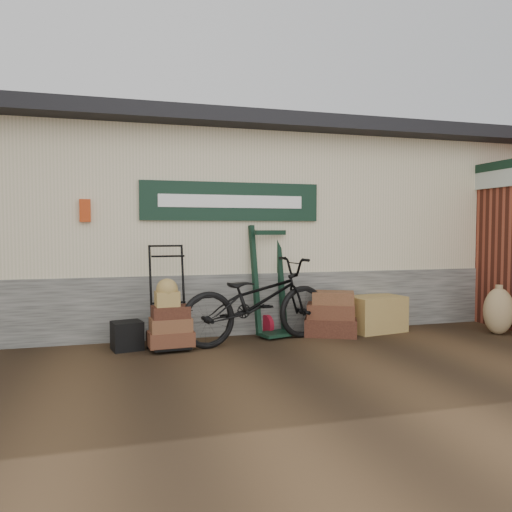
{
  "coord_description": "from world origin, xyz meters",
  "views": [
    {
      "loc": [
        -1.92,
        -6.04,
        1.54
      ],
      "look_at": [
        0.04,
        0.9,
        1.17
      ],
      "focal_mm": 35.0,
      "sensor_mm": 36.0,
      "label": 1
    }
  ],
  "objects_px": {
    "bicycle": "(257,296)",
    "green_barrow": "(270,281)",
    "wicker_hamper": "(376,314)",
    "black_trunk": "(127,336)",
    "porter_trolley": "(168,296)",
    "suitcase_stack": "(331,313)"
  },
  "relations": [
    {
      "from": "wicker_hamper",
      "to": "black_trunk",
      "type": "bearing_deg",
      "value": -177.08
    },
    {
      "from": "bicycle",
      "to": "green_barrow",
      "type": "bearing_deg",
      "value": -50.67
    },
    {
      "from": "green_barrow",
      "to": "bicycle",
      "type": "height_order",
      "value": "green_barrow"
    },
    {
      "from": "wicker_hamper",
      "to": "black_trunk",
      "type": "height_order",
      "value": "wicker_hamper"
    },
    {
      "from": "porter_trolley",
      "to": "suitcase_stack",
      "type": "height_order",
      "value": "porter_trolley"
    },
    {
      "from": "porter_trolley",
      "to": "wicker_hamper",
      "type": "distance_m",
      "value": 3.18
    },
    {
      "from": "wicker_hamper",
      "to": "bicycle",
      "type": "height_order",
      "value": "bicycle"
    },
    {
      "from": "green_barrow",
      "to": "bicycle",
      "type": "xyz_separation_m",
      "value": [
        -0.31,
        -0.39,
        -0.16
      ]
    },
    {
      "from": "suitcase_stack",
      "to": "black_trunk",
      "type": "height_order",
      "value": "suitcase_stack"
    },
    {
      "from": "green_barrow",
      "to": "black_trunk",
      "type": "relative_size",
      "value": 4.35
    },
    {
      "from": "suitcase_stack",
      "to": "black_trunk",
      "type": "relative_size",
      "value": 2.01
    },
    {
      "from": "porter_trolley",
      "to": "black_trunk",
      "type": "distance_m",
      "value": 0.73
    },
    {
      "from": "porter_trolley",
      "to": "suitcase_stack",
      "type": "relative_size",
      "value": 1.85
    },
    {
      "from": "wicker_hamper",
      "to": "suitcase_stack",
      "type": "bearing_deg",
      "value": -173.46
    },
    {
      "from": "suitcase_stack",
      "to": "wicker_hamper",
      "type": "bearing_deg",
      "value": 6.54
    },
    {
      "from": "porter_trolley",
      "to": "bicycle",
      "type": "xyz_separation_m",
      "value": [
        1.2,
        -0.02,
        -0.04
      ]
    },
    {
      "from": "green_barrow",
      "to": "wicker_hamper",
      "type": "bearing_deg",
      "value": -21.16
    },
    {
      "from": "green_barrow",
      "to": "bicycle",
      "type": "bearing_deg",
      "value": -144.42
    },
    {
      "from": "suitcase_stack",
      "to": "bicycle",
      "type": "bearing_deg",
      "value": -172.42
    },
    {
      "from": "wicker_hamper",
      "to": "bicycle",
      "type": "bearing_deg",
      "value": -172.84
    },
    {
      "from": "porter_trolley",
      "to": "green_barrow",
      "type": "distance_m",
      "value": 1.55
    },
    {
      "from": "suitcase_stack",
      "to": "black_trunk",
      "type": "bearing_deg",
      "value": -178.07
    }
  ]
}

